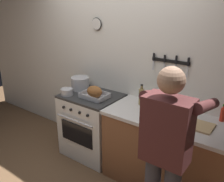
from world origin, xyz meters
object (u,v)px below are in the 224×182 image
(stove, at_px, (92,125))
(cutting_board, at_px, (195,125))
(stock_pot, at_px, (80,83))
(bottle_hot_sauce, at_px, (223,114))
(bottle_cooking_oil, at_px, (155,102))
(bottle_vinegar, at_px, (141,96))
(roasting_pan, at_px, (95,93))
(saucepan, at_px, (67,92))
(person_cook, at_px, (166,149))

(stove, distance_m, cutting_board, 1.48)
(stove, relative_size, stock_pot, 3.57)
(bottle_hot_sauce, xyz_separation_m, bottle_cooking_oil, (-0.70, -0.19, 0.03))
(stove, bearing_deg, cutting_board, -0.85)
(stove, height_order, bottle_vinegar, bottle_vinegar)
(bottle_hot_sauce, bearing_deg, roasting_pan, -168.87)
(roasting_pan, bearing_deg, bottle_vinegar, 16.08)
(cutting_board, bearing_deg, stock_pot, 176.43)
(saucepan, relative_size, bottle_cooking_oil, 0.64)
(stove, xyz_separation_m, bottle_vinegar, (0.70, 0.12, 0.56))
(stock_pot, xyz_separation_m, bottle_vinegar, (0.97, 0.04, 0.02))
(cutting_board, height_order, bottle_vinegar, bottle_vinegar)
(stove, bearing_deg, roasting_pan, -26.10)
(person_cook, distance_m, bottle_vinegar, 1.05)
(person_cook, xyz_separation_m, cutting_board, (0.02, 0.64, -0.04))
(stock_pot, xyz_separation_m, bottle_hot_sauce, (1.88, 0.16, -0.01))
(stock_pot, xyz_separation_m, bottle_cooking_oil, (1.18, -0.03, 0.02))
(stove, height_order, roasting_pan, roasting_pan)
(cutting_board, relative_size, bottle_cooking_oil, 1.42)
(stove, relative_size, roasting_pan, 2.56)
(roasting_pan, height_order, bottle_hot_sauce, bottle_hot_sauce)
(saucepan, height_order, bottle_vinegar, bottle_vinegar)
(stove, xyz_separation_m, person_cook, (1.38, -0.66, 0.50))
(stove, bearing_deg, stock_pot, 162.93)
(bottle_hot_sauce, bearing_deg, bottle_vinegar, -172.20)
(bottle_cooking_oil, bearing_deg, bottle_hot_sauce, 15.07)
(person_cook, height_order, bottle_cooking_oil, person_cook)
(person_cook, relative_size, stock_pot, 6.58)
(bottle_cooking_oil, bearing_deg, stove, -176.31)
(person_cook, xyz_separation_m, stock_pot, (-1.66, 0.75, 0.04))
(bottle_hot_sauce, distance_m, bottle_vinegar, 0.92)
(cutting_board, bearing_deg, bottle_vinegar, 168.69)
(stock_pot, height_order, saucepan, stock_pot)
(cutting_board, bearing_deg, person_cook, -92.20)
(stove, bearing_deg, bottle_hot_sauce, 8.72)
(saucepan, distance_m, cutting_board, 1.68)
(bottle_hot_sauce, xyz_separation_m, bottle_vinegar, (-0.91, -0.12, 0.03))
(stock_pot, relative_size, bottle_cooking_oil, 1.00)
(stove, bearing_deg, bottle_cooking_oil, 3.69)
(cutting_board, bearing_deg, saucepan, -174.23)
(bottle_hot_sauce, height_order, bottle_vinegar, bottle_vinegar)
(bottle_hot_sauce, bearing_deg, cutting_board, -126.43)
(cutting_board, xyz_separation_m, bottle_cooking_oil, (-0.50, 0.08, 0.10))
(bottle_hot_sauce, bearing_deg, saucepan, -166.88)
(person_cook, bearing_deg, stove, 78.56)
(person_cook, distance_m, bottle_cooking_oil, 0.87)
(cutting_board, height_order, bottle_hot_sauce, bottle_hot_sauce)
(bottle_cooking_oil, bearing_deg, roasting_pan, -172.35)
(bottle_vinegar, bearing_deg, saucepan, -162.05)
(stove, relative_size, bottle_hot_sauce, 4.77)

